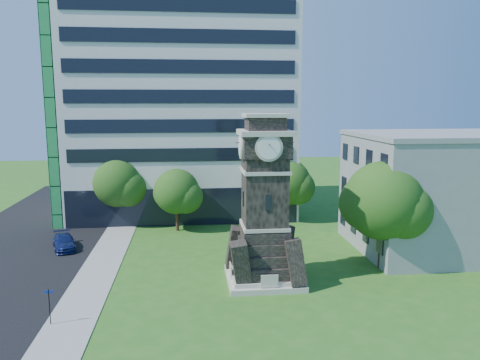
{
  "coord_description": "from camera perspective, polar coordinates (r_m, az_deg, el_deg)",
  "views": [
    {
      "loc": [
        -2.29,
        -30.46,
        12.94
      ],
      "look_at": [
        1.75,
        6.77,
        6.77
      ],
      "focal_mm": 35.0,
      "sensor_mm": 36.0,
      "label": 1
    }
  ],
  "objects": [
    {
      "name": "office_low",
      "position": [
        45.11,
        23.49,
        -1.3
      ],
      "size": [
        15.2,
        12.2,
        10.4
      ],
      "color": "gray",
      "rests_on": "ground"
    },
    {
      "name": "office_tall",
      "position": [
        56.33,
        -7.24,
        10.59
      ],
      "size": [
        26.2,
        15.11,
        28.6
      ],
      "color": "silver",
      "rests_on": "ground"
    },
    {
      "name": "tree_east",
      "position": [
        38.1,
        17.18,
        -2.74
      ],
      "size": [
        6.79,
        6.17,
        8.53
      ],
      "rotation": [
        0.0,
        0.0,
        0.13
      ],
      "color": "#332114",
      "rests_on": "ground"
    },
    {
      "name": "street_sign",
      "position": [
        30.42,
        -22.23,
        -13.71
      ],
      "size": [
        0.53,
        0.05,
        2.21
      ],
      "rotation": [
        0.0,
        0.0,
        -0.09
      ],
      "color": "black",
      "rests_on": "ground"
    },
    {
      "name": "clock_tower",
      "position": [
        33.77,
        2.99,
        -3.76
      ],
      "size": [
        5.4,
        5.4,
        12.22
      ],
      "color": "#B7AF9F",
      "rests_on": "ground"
    },
    {
      "name": "sidewalk",
      "position": [
        38.42,
        -16.93,
        -10.7
      ],
      "size": [
        3.0,
        70.0,
        0.06
      ],
      "primitive_type": "cube",
      "color": "gray",
      "rests_on": "ground"
    },
    {
      "name": "tree_nc",
      "position": [
        47.9,
        -7.65,
        -1.58
      ],
      "size": [
        5.08,
        4.62,
        6.39
      ],
      "rotation": [
        0.0,
        0.0,
        -0.33
      ],
      "color": "#332114",
      "rests_on": "ground"
    },
    {
      "name": "ground",
      "position": [
        33.17,
        -1.79,
        -13.6
      ],
      "size": [
        160.0,
        160.0,
        0.0
      ],
      "primitive_type": "plane",
      "color": "#29601B",
      "rests_on": "ground"
    },
    {
      "name": "tree_nw",
      "position": [
        51.07,
        -14.54,
        -0.48
      ],
      "size": [
        5.84,
        5.31,
        7.32
      ],
      "rotation": [
        0.0,
        0.0,
        0.24
      ],
      "color": "#332114",
      "rests_on": "ground"
    },
    {
      "name": "car_street_north",
      "position": [
        45.11,
        -20.67,
        -7.1
      ],
      "size": [
        3.06,
        4.67,
        1.26
      ],
      "primitive_type": "imported",
      "rotation": [
        0.0,
        0.0,
        0.33
      ],
      "color": "navy",
      "rests_on": "ground"
    },
    {
      "name": "car_east_lot",
      "position": [
        40.92,
        21.3,
        -8.79
      ],
      "size": [
        5.07,
        3.56,
        1.28
      ],
      "primitive_type": "imported",
      "rotation": [
        0.0,
        0.0,
        1.91
      ],
      "color": "#535358",
      "rests_on": "ground"
    },
    {
      "name": "park_bench",
      "position": [
        34.04,
        1.39,
        -12.07
      ],
      "size": [
        1.84,
        0.49,
        0.95
      ],
      "rotation": [
        0.0,
        0.0,
        0.29
      ],
      "color": "black",
      "rests_on": "ground"
    },
    {
      "name": "tree_ne",
      "position": [
        51.67,
        5.89,
        -0.47
      ],
      "size": [
        5.6,
        5.09,
        6.89
      ],
      "rotation": [
        0.0,
        0.0,
        0.03
      ],
      "color": "#332114",
      "rests_on": "ground"
    }
  ]
}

